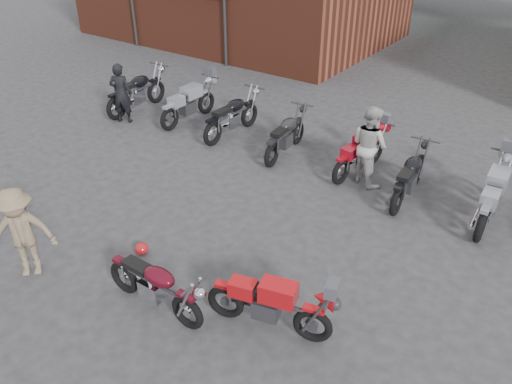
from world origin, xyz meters
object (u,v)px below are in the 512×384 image
Objects in this scene: row_bike_6 at (494,193)px; sportbike at (271,302)px; person_dark at (121,93)px; person_light at (369,145)px; row_bike_4 at (361,151)px; helmet at (142,249)px; row_bike_5 at (410,174)px; row_bike_1 at (189,101)px; person_tan at (21,233)px; row_bike_3 at (286,133)px; row_bike_0 at (137,90)px; vintage_motorcycle at (155,283)px; row_bike_2 at (232,114)px.

sportbike is at bearing 156.16° from row_bike_6.
person_dark is 0.93× the size of person_light.
person_light is 0.52m from row_bike_4.
helmet is 5.41m from row_bike_5.
person_light is 0.84× the size of row_bike_6.
person_light is 0.87× the size of row_bike_1.
sportbike is at bearing -29.08° from person_tan.
row_bike_5 reaches higher than row_bike_4.
row_bike_5 is (4.16, 5.84, -0.25)m from person_tan.
row_bike_3 reaches higher than row_bike_4.
row_bike_4 is at bearing -89.16° from row_bike_1.
row_bike_5 is at bearing 91.80° from row_bike_6.
row_bike_4 is (6.45, 1.07, -0.27)m from person_dark.
helmet is 1.91m from person_tan.
row_bike_6 is at bearing -156.60° from person_light.
row_bike_6 is (2.82, -0.29, 0.06)m from row_bike_4.
person_dark reaches higher than row_bike_0.
vintage_motorcycle reaches higher than helmet.
row_bike_6 is at bearing -91.84° from row_bike_0.
person_dark reaches higher than row_bike_6.
row_bike_6 is at bearing 57.04° from vintage_motorcycle.
row_bike_4 is 1.33m from row_bike_5.
row_bike_0 reaches higher than row_bike_6.
person_dark reaches higher than helmet.
row_bike_2 is (-1.73, 4.80, 0.48)m from helmet.
row_bike_3 reaches higher than sportbike.
row_bike_5 is at bearing 157.92° from person_dark.
helmet is at bearing 174.06° from row_bike_3.
sportbike is at bearing -128.95° from row_bike_1.
helmet is 0.15× the size of person_dark.
vintage_motorcycle is 8.15m from row_bike_0.
row_bike_0 is 3.22m from row_bike_2.
person_dark reaches higher than row_bike_5.
row_bike_6 reaches higher than vintage_motorcycle.
row_bike_0 is at bearing 84.83° from row_bike_3.
vintage_motorcycle is 5.56m from row_bike_5.
row_bike_3 is at bearing 163.91° from person_dark.
person_tan is at bearing -165.95° from vintage_motorcycle.
row_bike_3 is at bearing 103.88° from row_bike_4.
person_dark is 3.12m from row_bike_2.
row_bike_0 is 7.98m from row_bike_5.
person_tan is 7.09m from row_bike_0.
person_tan reaches higher than helmet.
row_bike_4 is at bearing -20.44° from person_light.
row_bike_1 is (-5.30, 0.27, -0.29)m from person_light.
person_tan is (-3.18, -5.97, -0.07)m from person_light.
row_bike_1 reaches higher than row_bike_5.
row_bike_2 reaches higher than helmet.
person_dark is at bearing 30.27° from person_light.
helmet is at bearing 162.42° from sportbike.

